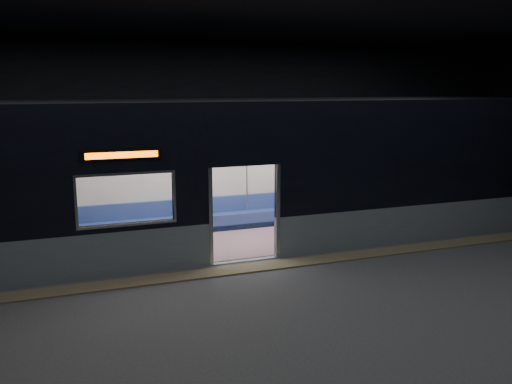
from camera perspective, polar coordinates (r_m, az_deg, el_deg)
station_floor at (r=10.66m, az=0.66°, el=-9.00°), size 24.00×14.00×0.01m
station_envelope at (r=10.01m, az=0.71°, el=11.13°), size 24.00×14.00×5.00m
tactile_strip at (r=11.14m, az=-0.35°, el=-7.99°), size 22.80×0.50×0.03m
metro_car at (r=12.55m, az=-3.45°, el=2.78°), size 18.00×3.04×3.35m
passenger at (r=14.45m, az=4.27°, el=-0.12°), size 0.49×0.80×1.49m
handbag at (r=14.23m, az=4.52°, el=-0.88°), size 0.40×0.37×0.16m
transit_map at (r=15.03m, az=7.11°, el=2.58°), size 0.92×0.03×0.60m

